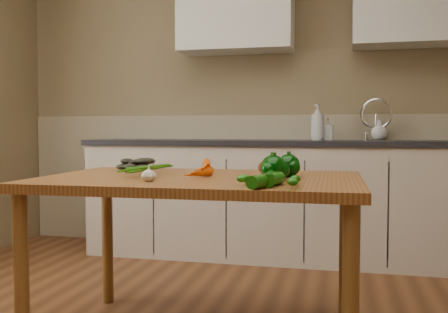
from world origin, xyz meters
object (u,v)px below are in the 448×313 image
Objects in this scene: table at (201,195)px; leafy_greens at (136,161)px; pepper_b at (289,166)px; pepper_c at (274,168)px; tomato_b at (282,169)px; tomato_c at (283,169)px; zucchini_b at (266,180)px; tomato_a at (265,168)px; carrot_bunch at (185,168)px; garlic_bulb at (149,176)px; soap_bottle_a at (318,122)px; zucchini_a at (270,179)px; soap_bottle_c at (379,130)px; pepper_a at (272,167)px; soap_bottle_b at (328,129)px.

leafy_greens is at bearing 146.79° from table.
pepper_b is 0.98× the size of pepper_c.
tomato_c reaches higher than tomato_b.
table is 0.50m from zucchini_b.
tomato_a is at bearing 98.92° from zucchini_b.
pepper_c is (0.44, -0.14, 0.02)m from carrot_bunch.
zucchini_b is at bearing -81.08° from tomato_a.
garlic_bulb is 0.57× the size of pepper_b.
soap_bottle_a reaches higher than zucchini_a.
tomato_a is (0.35, 0.16, -0.00)m from carrot_bunch.
pepper_b is at bearing 4.36° from carrot_bunch.
tomato_a is 0.12m from tomato_c.
soap_bottle_c reaches higher than carrot_bunch.
zucchini_a is (0.35, -0.28, 0.11)m from table.
zucchini_a is 0.89× the size of zucchini_b.
garlic_bulb is 0.54m from pepper_a.
tomato_c is 0.31× the size of zucchini_b.
pepper_c reaches higher than carrot_bunch.
soap_bottle_c reaches higher than tomato_b.
tomato_c is at bearing -10.40° from leafy_greens.
pepper_a is (-0.12, -1.69, -0.22)m from soap_bottle_a.
soap_bottle_a is 1.28× the size of zucchini_b.
soap_bottle_b reaches higher than pepper_a.
tomato_b is at bearing 27.81° from table.
soap_bottle_a is 1.82m from pepper_c.
soap_bottle_c is at bearing 72.17° from pepper_a.
tomato_b is at bearing 100.46° from tomato_c.
carrot_bunch is (-0.61, -1.71, -0.18)m from soap_bottle_b.
pepper_c is (0.35, -0.10, 0.14)m from table.
pepper_a is at bearing -72.24° from tomato_a.
soap_bottle_b reaches higher than tomato_c.
soap_bottle_c is 2.15m from zucchini_a.
pepper_c is at bearing -174.60° from soap_bottle_c.
tomato_c is 0.41m from zucchini_a.
table is at bearing -151.29° from tomato_b.
garlic_bulb is (-0.59, -1.95, -0.25)m from soap_bottle_a.
carrot_bunch is 3.90× the size of tomato_c.
soap_bottle_c is at bearing 11.25° from soap_bottle_b.
soap_bottle_a is 2.05m from garlic_bulb.
pepper_b reaches higher than tomato_a.
soap_bottle_c is at bearing 62.91° from garlic_bulb.
leafy_greens reaches higher than table.
soap_bottle_a is 1.44× the size of zucchini_a.
soap_bottle_b is at bearing 57.25° from leafy_greens.
tomato_b is (-0.10, -1.51, -0.25)m from soap_bottle_a.
zucchini_b is (0.78, -0.61, -0.03)m from leafy_greens.
zucchini_a is at bearing -39.07° from table.
tomato_a is at bearing 47.69° from garlic_bulb.
carrot_bunch is 0.39m from tomato_a.
pepper_a is 0.09m from pepper_b.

